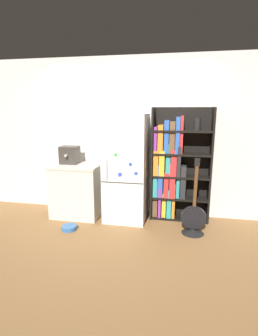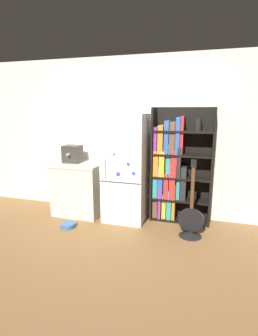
{
  "view_description": "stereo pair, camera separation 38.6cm",
  "coord_description": "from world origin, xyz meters",
  "px_view_note": "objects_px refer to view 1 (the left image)",
  "views": [
    {
      "loc": [
        0.83,
        -3.84,
        1.77
      ],
      "look_at": [
        0.05,
        0.15,
        0.85
      ],
      "focal_mm": 28.0,
      "sensor_mm": 36.0,
      "label": 1
    },
    {
      "loc": [
        1.21,
        -3.75,
        1.77
      ],
      "look_at": [
        0.05,
        0.15,
        0.85
      ],
      "focal_mm": 28.0,
      "sensor_mm": 36.0,
      "label": 2
    }
  ],
  "objects_px": {
    "espresso_machine": "(70,155)",
    "pet_bowl": "(69,227)",
    "bookshelf": "(173,169)",
    "refrigerator": "(126,168)",
    "guitar": "(193,223)"
  },
  "relations": [
    {
      "from": "espresso_machine",
      "to": "pet_bowl",
      "type": "height_order",
      "value": "espresso_machine"
    },
    {
      "from": "bookshelf",
      "to": "espresso_machine",
      "type": "relative_size",
      "value": 6.07
    },
    {
      "from": "bookshelf",
      "to": "pet_bowl",
      "type": "distance_m",
      "value": 1.86
    },
    {
      "from": "refrigerator",
      "to": "guitar",
      "type": "distance_m",
      "value": 1.31
    },
    {
      "from": "guitar",
      "to": "pet_bowl",
      "type": "distance_m",
      "value": 1.83
    },
    {
      "from": "espresso_machine",
      "to": "pet_bowl",
      "type": "xyz_separation_m",
      "value": [
        0.21,
        -0.63,
        -0.99
      ]
    },
    {
      "from": "refrigerator",
      "to": "espresso_machine",
      "type": "xyz_separation_m",
      "value": [
        -0.96,
        0.03,
        0.17
      ]
    },
    {
      "from": "bookshelf",
      "to": "guitar",
      "type": "distance_m",
      "value": 0.91
    },
    {
      "from": "refrigerator",
      "to": "espresso_machine",
      "type": "distance_m",
      "value": 0.98
    },
    {
      "from": "bookshelf",
      "to": "pet_bowl",
      "type": "relative_size",
      "value": 7.98
    },
    {
      "from": "bookshelf",
      "to": "guitar",
      "type": "bearing_deg",
      "value": -58.36
    },
    {
      "from": "bookshelf",
      "to": "guitar",
      "type": "relative_size",
      "value": 1.59
    },
    {
      "from": "bookshelf",
      "to": "pet_bowl",
      "type": "bearing_deg",
      "value": -152.69
    },
    {
      "from": "espresso_machine",
      "to": "guitar",
      "type": "relative_size",
      "value": 0.26
    },
    {
      "from": "refrigerator",
      "to": "guitar",
      "type": "relative_size",
      "value": 1.5
    }
  ]
}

